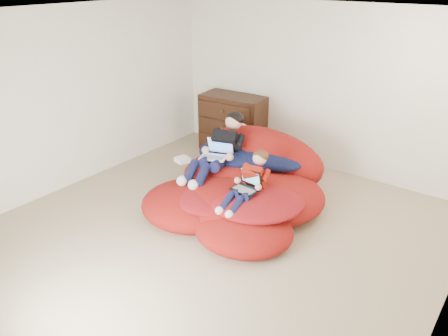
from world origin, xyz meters
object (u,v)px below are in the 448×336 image
Objects in this scene: older_boy at (221,146)px; younger_boy at (250,180)px; laptop_white at (216,152)px; laptop_black at (247,184)px; dresser at (233,123)px; beanbag_pile at (243,185)px.

older_boy is 0.90m from younger_boy.
older_boy is 2.80× the size of laptop_white.
laptop_black is (0.78, -0.40, -0.09)m from laptop_white.
dresser is 2.59× the size of laptop_white.
laptop_white is at bearing -62.11° from dresser.
beanbag_pile is 0.60m from younger_boy.
older_boy is (-0.43, 0.07, 0.44)m from beanbag_pile.
laptop_black is at bearing -27.31° from laptop_white.
dresser reaches higher than younger_boy.
dresser is at bearing 129.92° from beanbag_pile.
older_boy is at bearing -60.51° from dresser.
laptop_white is (0.78, -1.47, 0.15)m from dresser.
beanbag_pile is 5.49× the size of laptop_white.
older_boy reaches higher than beanbag_pile.
laptop_white is 1.31× the size of laptop_black.
older_boy reaches higher than younger_boy.
older_boy reaches higher than dresser.
older_boy reaches higher than laptop_white.
dresser is 1.59m from older_boy.
dresser is 1.90m from beanbag_pile.
younger_boy reaches higher than laptop_white.
older_boy reaches higher than laptop_black.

